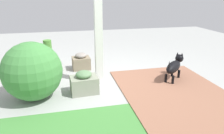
% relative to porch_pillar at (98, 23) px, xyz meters
% --- Properties ---
extents(ground_plane, '(12.00, 12.00, 0.00)m').
position_rel_porch_pillar_xyz_m(ground_plane, '(-0.20, -0.08, -1.15)').
color(ground_plane, '#A5A7A3').
extents(brick_path, '(1.80, 2.40, 0.02)m').
position_rel_porch_pillar_xyz_m(brick_path, '(-1.22, 0.71, -1.14)').
color(brick_path, '#94624A').
rests_on(brick_path, ground).
extents(porch_pillar, '(0.14, 0.14, 2.29)m').
position_rel_porch_pillar_xyz_m(porch_pillar, '(0.00, 0.00, 0.00)').
color(porch_pillar, white).
rests_on(porch_pillar, ground).
extents(stone_planter_nearest, '(0.41, 0.35, 0.38)m').
position_rel_porch_pillar_xyz_m(stone_planter_nearest, '(0.27, -0.87, -0.98)').
color(stone_planter_nearest, gray).
rests_on(stone_planter_nearest, ground).
extents(stone_planter_mid, '(0.49, 0.37, 0.40)m').
position_rel_porch_pillar_xyz_m(stone_planter_mid, '(0.33, 0.36, -0.97)').
color(stone_planter_mid, gray).
rests_on(stone_planter_mid, ground).
extents(round_shrub, '(0.94, 0.94, 0.94)m').
position_rel_porch_pillar_xyz_m(round_shrub, '(1.14, 0.38, -0.67)').
color(round_shrub, '#428740').
rests_on(round_shrub, ground).
extents(terracotta_pot_tall, '(0.31, 0.31, 0.70)m').
position_rel_porch_pillar_xyz_m(terracotta_pot_tall, '(0.97, -0.90, -0.89)').
color(terracotta_pot_tall, '#9A503B').
rests_on(terracotta_pot_tall, ground).
extents(terracotta_pot_spiky, '(0.31, 0.31, 0.70)m').
position_rel_porch_pillar_xyz_m(terracotta_pot_spiky, '(1.51, -0.51, -0.81)').
color(terracotta_pot_spiky, '#A15738').
rests_on(terracotta_pot_spiky, ground).
extents(terracotta_pot_broad, '(0.37, 0.37, 0.44)m').
position_rel_porch_pillar_xyz_m(terracotta_pot_broad, '(1.47, -1.06, -0.89)').
color(terracotta_pot_broad, '#B85F42').
rests_on(terracotta_pot_broad, ground).
extents(dog, '(0.62, 0.59, 0.50)m').
position_rel_porch_pillar_xyz_m(dog, '(-1.47, 0.19, -0.86)').
color(dog, black).
rests_on(dog, ground).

